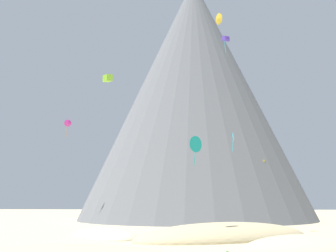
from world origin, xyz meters
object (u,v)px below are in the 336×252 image
Objects in this scene: kite_cyan_low at (233,139)px; kite_yellow_low at (262,163)px; kite_indigo_high at (226,39)px; kite_gold_high at (218,19)px; kite_lime_mid at (108,78)px; rock_massif at (191,101)px; kite_magenta_mid at (68,123)px; kite_teal_low at (195,144)px; bush_low_patch at (224,239)px.

kite_cyan_low is 0.72× the size of kite_yellow_low.
kite_gold_high is at bearing -130.77° from kite_indigo_high.
kite_lime_mid reaches higher than kite_yellow_low.
rock_massif is 19.27× the size of kite_magenta_mid.
kite_teal_low is at bearing -63.69° from kite_gold_high.
kite_gold_high is (4.92, -51.68, -0.51)m from rock_massif.
rock_massif reaches higher than bush_low_patch.
kite_gold_high reaches higher than kite_cyan_low.
kite_cyan_low is 1.65× the size of kite_gold_high.
kite_teal_low is at bearing 7.91° from kite_lime_mid.
kite_indigo_high reaches higher than kite_cyan_low.
kite_magenta_mid is 1.25× the size of kite_indigo_high.
kite_teal_low is 25.48m from kite_indigo_high.
bush_low_patch is 0.41× the size of kite_teal_low.
kite_teal_low is at bearing -71.81° from kite_magenta_mid.
rock_massif reaches higher than kite_yellow_low.
bush_low_patch is at bearing 155.53° from kite_teal_low.
rock_massif is (-4.75, 56.16, 30.54)m from bush_low_patch.
rock_massif is 50.98m from kite_cyan_low.
kite_gold_high is at bearing -63.54° from kite_magenta_mid.
kite_gold_high is 10.04m from kite_indigo_high.
kite_indigo_high reaches higher than kite_lime_mid.
kite_lime_mid is (14.17, -25.76, 2.03)m from kite_magenta_mid.
kite_gold_high is at bearing -84.57° from rock_massif.
rock_massif is 24.18× the size of kite_indigo_high.
kite_teal_low is 2.26× the size of kite_gold_high.
kite_teal_low is at bearing -161.25° from bush_low_patch.
kite_magenta_mid is (-32.73, 25.47, 7.39)m from kite_cyan_low.
rock_massif is 29.61m from kite_yellow_low.
kite_teal_low is at bearing -139.42° from kite_indigo_high.
kite_gold_high is at bearing -86.31° from kite_yellow_low.
kite_indigo_high reaches higher than kite_magenta_mid.
rock_massif is at bearing 153.35° from kite_gold_high.
kite_yellow_low reaches higher than kite_teal_low.
kite_cyan_low is 42.13m from kite_magenta_mid.
kite_lime_mid is (-11.70, -47.80, -7.75)m from rock_massif.
kite_gold_high is (3.44, 5.59, 18.72)m from kite_teal_low.
bush_low_patch is at bearing -151.50° from kite_cyan_low.
bush_low_patch is 64.10m from rock_massif.
rock_massif reaches higher than kite_indigo_high.
kite_magenta_mid reaches higher than kite_teal_low.
rock_massif reaches higher than kite_gold_high.
kite_magenta_mid is 43.73m from kite_gold_high.
kite_yellow_low is 0.99× the size of kite_magenta_mid.
rock_massif is 19.81× the size of kite_teal_low.
kite_cyan_low is (2.11, 8.65, 13.37)m from bush_low_patch.
kite_teal_low is (1.47, -57.27, -19.24)m from rock_massif.
bush_low_patch is at bearing -85.16° from rock_massif.
kite_yellow_low is 39.66m from kite_gold_high.
kite_indigo_high is (18.30, 5.98, 8.12)m from kite_lime_mid.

